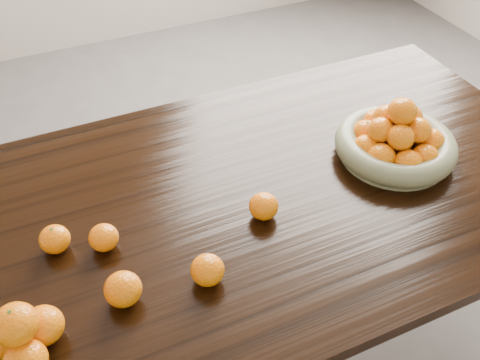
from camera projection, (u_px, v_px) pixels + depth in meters
name	position (u px, v px, depth m)	size (l,w,h in m)	color
ground	(229.00, 352.00, 1.91)	(5.00, 5.00, 0.00)	#53504E
dining_table	(226.00, 225.00, 1.47)	(2.00, 1.00, 0.75)	black
fruit_bowl	(396.00, 141.00, 1.52)	(0.34, 0.34, 0.19)	#757A59
orange_pyramid	(22.00, 337.00, 1.05)	(0.16, 0.16, 0.14)	orange
loose_orange_0	(55.00, 239.00, 1.26)	(0.07, 0.07, 0.07)	orange
loose_orange_1	(207.00, 270.00, 1.19)	(0.08, 0.08, 0.07)	orange
loose_orange_2	(264.00, 206.00, 1.34)	(0.08, 0.08, 0.07)	orange
loose_orange_3	(104.00, 238.00, 1.27)	(0.07, 0.07, 0.07)	orange
loose_orange_4	(123.00, 289.00, 1.15)	(0.08, 0.08, 0.08)	orange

